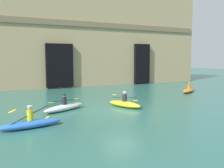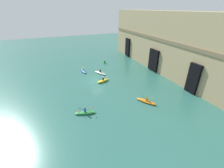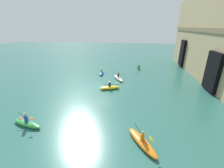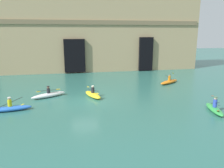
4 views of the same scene
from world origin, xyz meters
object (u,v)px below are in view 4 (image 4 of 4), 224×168
object	(u,v)px
kayak_white	(49,95)
kayak_yellow	(93,94)
kayak_blue	(10,108)
kayak_green	(214,109)
kayak_orange	(169,82)

from	to	relation	value
kayak_white	kayak_yellow	distance (m)	4.30
kayak_yellow	kayak_blue	world-z (taller)	kayak_blue
kayak_white	kayak_green	world-z (taller)	kayak_green
kayak_blue	kayak_green	bearing A→B (deg)	160.39
kayak_yellow	kayak_orange	xyz separation A→B (m)	(9.92, 3.96, -0.02)
kayak_white	kayak_green	xyz separation A→B (m)	(13.28, -6.71, -0.00)
kayak_white	kayak_orange	world-z (taller)	kayak_orange
kayak_green	kayak_blue	size ratio (longest dim) A/B	0.94
kayak_green	kayak_yellow	bearing A→B (deg)	-108.89
kayak_green	kayak_orange	size ratio (longest dim) A/B	0.94
kayak_orange	kayak_blue	bearing A→B (deg)	169.20
kayak_yellow	kayak_green	bearing A→B (deg)	36.88
kayak_white	kayak_green	distance (m)	14.88
kayak_white	kayak_blue	bearing A→B (deg)	-156.38
kayak_blue	kayak_white	bearing A→B (deg)	-136.55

